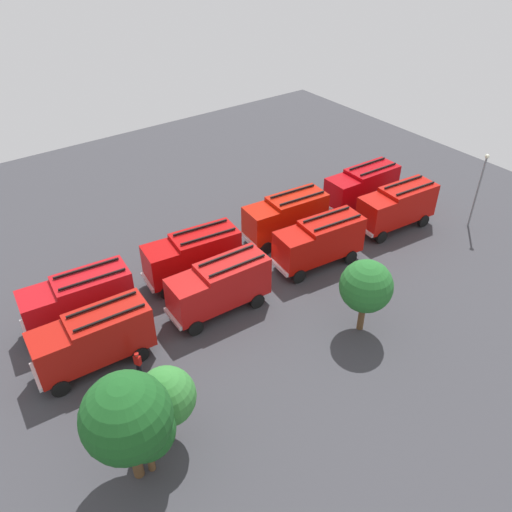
% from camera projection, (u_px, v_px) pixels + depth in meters
% --- Properties ---
extents(ground_plane, '(63.73, 63.73, 0.00)m').
position_uv_depth(ground_plane, '(256.00, 271.00, 40.00)').
color(ground_plane, '#38383D').
extents(fire_truck_0, '(7.28, 2.96, 3.88)m').
position_uv_depth(fire_truck_0, '(362.00, 186.00, 46.85)').
color(fire_truck_0, '#AC040B').
rests_on(fire_truck_0, ground).
extents(fire_truck_1, '(7.39, 3.27, 3.88)m').
position_uv_depth(fire_truck_1, '(286.00, 216.00, 42.60)').
color(fire_truck_1, '#B81405').
rests_on(fire_truck_1, ground).
extents(fire_truck_2, '(7.43, 3.43, 3.88)m').
position_uv_depth(fire_truck_2, '(193.00, 255.00, 38.03)').
color(fire_truck_2, '#B40909').
rests_on(fire_truck_2, ground).
extents(fire_truck_3, '(7.40, 3.31, 3.88)m').
position_uv_depth(fire_truck_3, '(78.00, 299.00, 33.93)').
color(fire_truck_3, '#B90F15').
rests_on(fire_truck_3, ground).
extents(fire_truck_4, '(7.37, 3.22, 3.88)m').
position_uv_depth(fire_truck_4, '(397.00, 206.00, 43.94)').
color(fire_truck_4, '#B40E08').
rests_on(fire_truck_4, ground).
extents(fire_truck_5, '(7.41, 3.34, 3.88)m').
position_uv_depth(fire_truck_5, '(319.00, 241.00, 39.55)').
color(fire_truck_5, '#B10C05').
rests_on(fire_truck_5, ground).
extents(fire_truck_6, '(7.29, 2.98, 3.88)m').
position_uv_depth(fire_truck_6, '(220.00, 285.00, 35.08)').
color(fire_truck_6, '#B71311').
rests_on(fire_truck_6, ground).
extents(fire_truck_7, '(7.33, 3.10, 3.88)m').
position_uv_depth(fire_truck_7, '(94.00, 338.00, 30.95)').
color(fire_truck_7, '#AF140D').
rests_on(fire_truck_7, ground).
extents(firefighter_0, '(0.44, 0.28, 1.67)m').
position_uv_depth(firefighter_0, '(369.00, 179.00, 50.63)').
color(firefighter_0, black).
rests_on(firefighter_0, ground).
extents(firefighter_1, '(0.42, 0.48, 1.67)m').
position_uv_depth(firefighter_1, '(138.00, 362.00, 31.01)').
color(firefighter_1, black).
rests_on(firefighter_1, ground).
extents(firefighter_2, '(0.27, 0.42, 1.65)m').
position_uv_depth(firefighter_2, '(240.00, 249.00, 40.79)').
color(firefighter_2, black).
rests_on(firefighter_2, ground).
extents(tree_0, '(3.44, 3.44, 5.33)m').
position_uv_depth(tree_0, '(366.00, 286.00, 32.70)').
color(tree_0, brown).
rests_on(tree_0, ground).
extents(tree_1, '(3.10, 3.10, 4.80)m').
position_uv_depth(tree_1, '(166.00, 397.00, 26.03)').
color(tree_1, brown).
rests_on(tree_1, ground).
extents(tree_2, '(3.00, 3.00, 4.64)m').
position_uv_depth(tree_2, '(145.00, 430.00, 24.53)').
color(tree_2, brown).
rests_on(tree_2, ground).
extents(tree_3, '(4.29, 4.29, 6.65)m').
position_uv_depth(tree_3, '(127.00, 418.00, 23.50)').
color(tree_3, brown).
rests_on(tree_3, ground).
extents(traffic_cone_0, '(0.47, 0.47, 0.68)m').
position_uv_depth(traffic_cone_0, '(76.00, 293.00, 37.29)').
color(traffic_cone_0, '#F2600C').
rests_on(traffic_cone_0, ground).
extents(lamppost, '(0.36, 0.36, 6.75)m').
position_uv_depth(lamppost, '(479.00, 185.00, 43.11)').
color(lamppost, slate).
rests_on(lamppost, ground).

